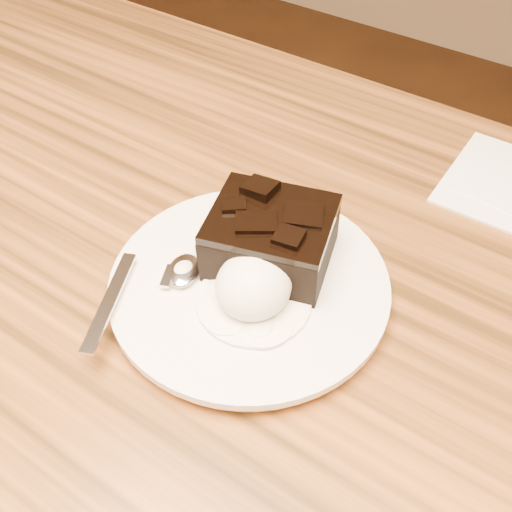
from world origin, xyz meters
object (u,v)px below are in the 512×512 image
Objects in this scene: dining_table at (183,455)px; plate at (249,288)px; brownie at (271,241)px; ice_cream_scoop at (254,285)px; spoon at (184,272)px.

dining_table is 0.40m from plate.
plate is 0.04m from brownie.
brownie is 1.55× the size of ice_cream_scoop.
plate is 0.06m from spoon.
spoon is (-0.06, -0.01, -0.02)m from ice_cream_scoop.
ice_cream_scoop reaches higher than plate.
brownie is (0.10, 0.06, 0.42)m from dining_table.
ice_cream_scoop is at bearing -16.25° from spoon.
brownie is at bearing 107.49° from ice_cream_scoop.
plate is at bearing 4.32° from spoon.
brownie reaches higher than plate.
brownie is at bearing 24.37° from spoon.
dining_table is 18.99× the size of ice_cream_scoop.
ice_cream_scoop reaches higher than spoon.
spoon is (0.05, -0.00, 0.40)m from dining_table.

